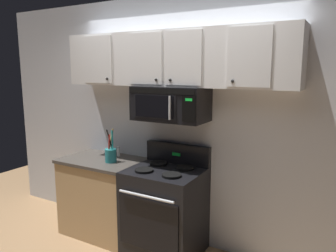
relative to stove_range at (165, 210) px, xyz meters
name	(u,v)px	position (x,y,z in m)	size (l,w,h in m)	color
back_wall	(182,122)	(0.00, 0.37, 0.88)	(5.20, 0.10, 2.70)	silver
stove_range	(165,210)	(0.00, 0.00, 0.00)	(0.76, 0.69, 1.12)	black
over_range_microwave	(170,104)	(0.00, 0.12, 1.11)	(0.76, 0.43, 0.35)	black
upper_cabinets	(172,59)	(0.00, 0.15, 1.56)	(2.50, 0.36, 0.55)	silver
counter_segment	(104,196)	(-0.84, 0.01, -0.02)	(0.93, 0.65, 0.90)	tan
utensil_crock_teal	(111,154)	(-0.67, -0.05, 0.52)	(0.13, 0.13, 0.38)	teal
salt_shaker	(118,151)	(-0.75, 0.19, 0.49)	(0.04, 0.04, 0.12)	white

